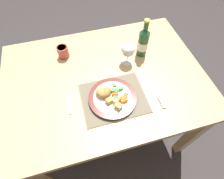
# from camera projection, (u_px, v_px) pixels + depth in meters

# --- Properties ---
(ground_plane) EXTENTS (6.00, 6.00, 0.00)m
(ground_plane) POSITION_uv_depth(u_px,v_px,m) (107.00, 125.00, 1.62)
(ground_plane) COLOR #383333
(dining_table) EXTENTS (1.16, 0.84, 0.74)m
(dining_table) POSITION_uv_depth(u_px,v_px,m) (105.00, 87.00, 1.09)
(dining_table) COLOR tan
(dining_table) RESTS_ON ground
(placemat) EXTENTS (0.34, 0.27, 0.01)m
(placemat) POSITION_uv_depth(u_px,v_px,m) (114.00, 98.00, 0.92)
(placemat) COLOR gray
(placemat) RESTS_ON dining_table
(dinner_plate) EXTENTS (0.25, 0.25, 0.02)m
(dinner_plate) POSITION_uv_depth(u_px,v_px,m) (112.00, 98.00, 0.91)
(dinner_plate) COLOR white
(dinner_plate) RESTS_ON placemat
(breaded_croquettes) EXTENTS (0.10, 0.09, 0.04)m
(breaded_croquettes) POSITION_uv_depth(u_px,v_px,m) (104.00, 92.00, 0.89)
(breaded_croquettes) COLOR #B77F3D
(breaded_croquettes) RESTS_ON dinner_plate
(green_beans_pile) EXTENTS (0.08, 0.09, 0.02)m
(green_beans_pile) POSITION_uv_depth(u_px,v_px,m) (115.00, 90.00, 0.91)
(green_beans_pile) COLOR green
(green_beans_pile) RESTS_ON dinner_plate
(glazed_carrots) EXTENTS (0.08, 0.08, 0.02)m
(glazed_carrots) POSITION_uv_depth(u_px,v_px,m) (122.00, 98.00, 0.88)
(glazed_carrots) COLOR orange
(glazed_carrots) RESTS_ON dinner_plate
(fork) EXTENTS (0.02, 0.14, 0.01)m
(fork) POSITION_uv_depth(u_px,v_px,m) (70.00, 104.00, 0.90)
(fork) COLOR silver
(fork) RESTS_ON dining_table
(table_knife) EXTENTS (0.03, 0.22, 0.01)m
(table_knife) POSITION_uv_depth(u_px,v_px,m) (157.00, 94.00, 0.93)
(table_knife) COLOR silver
(table_knife) RESTS_ON dining_table
(wine_glass) EXTENTS (0.08, 0.08, 0.13)m
(wine_glass) POSITION_uv_depth(u_px,v_px,m) (128.00, 50.00, 0.99)
(wine_glass) COLOR silver
(wine_glass) RESTS_ON dining_table
(bottle) EXTENTS (0.06, 0.06, 0.24)m
(bottle) POSITION_uv_depth(u_px,v_px,m) (143.00, 42.00, 1.03)
(bottle) COLOR #23562D
(bottle) RESTS_ON dining_table
(roast_potatoes) EXTENTS (0.07, 0.08, 0.03)m
(roast_potatoes) POSITION_uv_depth(u_px,v_px,m) (116.00, 104.00, 0.86)
(roast_potatoes) COLOR #E5BC66
(roast_potatoes) RESTS_ON dinner_plate
(drinking_cup) EXTENTS (0.07, 0.07, 0.07)m
(drinking_cup) POSITION_uv_depth(u_px,v_px,m) (63.00, 52.00, 1.06)
(drinking_cup) COLOR #B24C42
(drinking_cup) RESTS_ON dining_table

